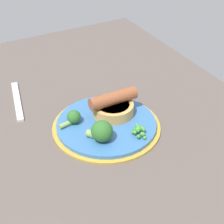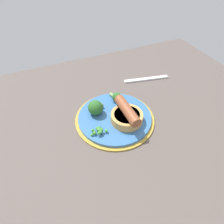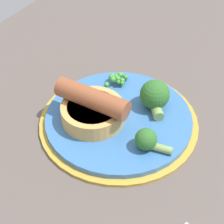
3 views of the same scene
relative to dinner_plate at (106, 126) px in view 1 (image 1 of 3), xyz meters
The scene contains 7 objects.
dining_table 3.74cm from the dinner_plate, 146.34° to the right, with size 110.00×80.00×3.00cm, color #564C47.
dinner_plate is the anchor object (origin of this frame).
sausage_pudding 4.90cm from the dinner_plate, 124.02° to the left, with size 9.80×11.71×5.84cm.
pea_pile 8.62cm from the dinner_plate, 32.46° to the left, with size 5.06×3.13×1.85cm.
broccoli_floret_near 6.94cm from the dinner_plate, 37.34° to the right, with size 5.76×5.26×4.78cm.
broccoli_floret_far 8.02cm from the dinner_plate, 118.09° to the right, with size 3.24×5.61×3.24cm.
fork 25.53cm from the dinner_plate, 143.43° to the right, with size 18.00×1.60×0.60cm, color silver.
Camera 1 is at (64.14, -29.83, 56.59)cm, focal length 60.00 mm.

